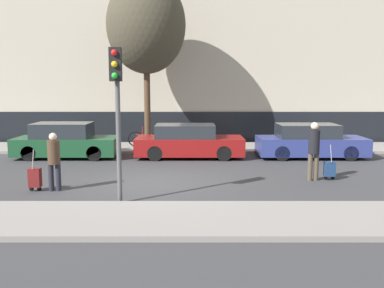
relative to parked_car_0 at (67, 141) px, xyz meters
The scene contains 14 objects.
ground_plane 6.07m from the parked_car_0, 49.42° to the right, with size 80.00×80.00×0.00m, color #38383A.
sidewalk_near 9.23m from the parked_car_0, 64.77° to the right, with size 28.00×2.50×0.12m.
sidewalk_far 4.65m from the parked_car_0, 31.60° to the left, with size 28.00×3.00×0.12m.
building_facade 9.61m from the parked_car_0, 57.74° to the left, with size 28.00×3.27×13.73m.
parked_car_0 is the anchor object (origin of this frame).
parked_car_1 5.03m from the parked_car_0, ahead, with size 4.38×1.83×1.37m.
parked_car_2 10.02m from the parked_car_0, ahead, with size 4.35×1.79×1.38m.
pedestrian_left 5.73m from the parked_car_0, 76.79° to the right, with size 0.35×0.34×1.65m.
trolley_left 5.66m from the parked_car_0, 82.29° to the right, with size 0.34×0.29×1.19m.
pedestrian_right 9.93m from the parked_car_0, 25.37° to the right, with size 0.35×0.34×1.83m.
trolley_right 10.39m from the parked_car_0, 23.68° to the right, with size 0.34×0.29×1.12m.
traffic_light 7.99m from the parked_car_0, 64.22° to the right, with size 0.28×0.47×3.85m.
parked_bicycle 3.86m from the parked_car_0, 37.29° to the left, with size 1.77×0.06×0.96m.
bare_tree_near_crossing 6.14m from the parked_car_0, 31.26° to the left, with size 3.48×3.48×7.59m.
Camera 1 is at (1.25, -12.78, 2.97)m, focal length 40.00 mm.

